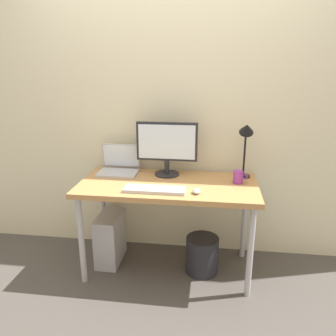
{
  "coord_description": "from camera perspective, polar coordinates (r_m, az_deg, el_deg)",
  "views": [
    {
      "loc": [
        0.33,
        -2.43,
        1.63
      ],
      "look_at": [
        0.0,
        0.0,
        0.86
      ],
      "focal_mm": 36.44,
      "sensor_mm": 36.0,
      "label": 1
    }
  ],
  "objects": [
    {
      "name": "keyboard",
      "position": [
        2.44,
        -2.25,
        -3.64
      ],
      "size": [
        0.44,
        0.14,
        0.02
      ],
      "primitive_type": "cube",
      "color": "#B2B2B7",
      "rests_on": "desk"
    },
    {
      "name": "desk",
      "position": [
        2.63,
        0.0,
        -3.95
      ],
      "size": [
        1.36,
        0.65,
        0.74
      ],
      "color": "#B7844C",
      "rests_on": "ground_plane"
    },
    {
      "name": "coffee_mug",
      "position": [
        2.64,
        11.68,
        -1.48
      ],
      "size": [
        0.11,
        0.07,
        0.1
      ],
      "color": "purple",
      "rests_on": "desk"
    },
    {
      "name": "wastebasket",
      "position": [
        2.83,
        5.72,
        -14.23
      ],
      "size": [
        0.26,
        0.26,
        0.3
      ],
      "primitive_type": "cylinder",
      "color": "#232328",
      "rests_on": "ground_plane"
    },
    {
      "name": "laptop",
      "position": [
        2.87,
        -8.17,
        0.39
      ],
      "size": [
        0.32,
        0.26,
        0.23
      ],
      "color": "#B2B2B7",
      "rests_on": "desk"
    },
    {
      "name": "mouse",
      "position": [
        2.41,
        4.81,
        -3.86
      ],
      "size": [
        0.06,
        0.09,
        0.03
      ],
      "primitive_type": "ellipsoid",
      "color": "#B2B2B7",
      "rests_on": "desk"
    },
    {
      "name": "computer_tower",
      "position": [
        2.97,
        -9.65,
        -11.47
      ],
      "size": [
        0.18,
        0.36,
        0.42
      ],
      "primitive_type": "cube",
      "color": "#B2B2B7",
      "rests_on": "ground_plane"
    },
    {
      "name": "monitor",
      "position": [
        2.72,
        -0.19,
        3.76
      ],
      "size": [
        0.49,
        0.2,
        0.43
      ],
      "color": "#232328",
      "rests_on": "desk"
    },
    {
      "name": "desk_lamp",
      "position": [
        2.69,
        12.92,
        5.04
      ],
      "size": [
        0.11,
        0.16,
        0.47
      ],
      "color": "black",
      "rests_on": "desk"
    },
    {
      "name": "ground_plane",
      "position": [
        2.94,
        0.0,
        -16.28
      ],
      "size": [
        6.0,
        6.0,
        0.0
      ],
      "primitive_type": "plane",
      "color": "#4C4742"
    },
    {
      "name": "back_wall",
      "position": [
        2.85,
        1.05,
        10.7
      ],
      "size": [
        4.4,
        0.04,
        2.6
      ],
      "primitive_type": "cube",
      "color": "beige",
      "rests_on": "ground_plane"
    }
  ]
}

